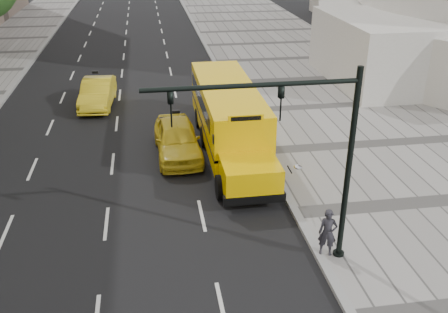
{
  "coord_description": "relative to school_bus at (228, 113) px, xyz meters",
  "views": [
    {
      "loc": [
        0.86,
        -20.85,
        9.97
      ],
      "look_at": [
        3.5,
        -4.0,
        1.9
      ],
      "focal_mm": 40.0,
      "sensor_mm": 36.0,
      "label": 1
    }
  ],
  "objects": [
    {
      "name": "ground",
      "position": [
        -4.5,
        -1.05,
        -1.76
      ],
      "size": [
        140.0,
        140.0,
        0.0
      ],
      "primitive_type": "plane",
      "color": "black",
      "rests_on": "ground"
    },
    {
      "name": "sidewalk_museum",
      "position": [
        7.5,
        -1.05,
        -1.69
      ],
      "size": [
        12.0,
        140.0,
        0.15
      ],
      "primitive_type": "cube",
      "color": "gray",
      "rests_on": "ground"
    },
    {
      "name": "curb_museum",
      "position": [
        1.5,
        -1.05,
        -1.69
      ],
      "size": [
        0.3,
        140.0,
        0.15
      ],
      "primitive_type": "cube",
      "color": "gray",
      "rests_on": "ground"
    },
    {
      "name": "school_bus",
      "position": [
        0.0,
        0.0,
        0.0
      ],
      "size": [
        2.96,
        11.56,
        3.19
      ],
      "color": "#FFC400",
      "rests_on": "ground"
    },
    {
      "name": "taxi_near",
      "position": [
        -2.5,
        -0.61,
        -0.92
      ],
      "size": [
        2.15,
        5.0,
        1.68
      ],
      "primitive_type": "imported",
      "rotation": [
        0.0,
        0.0,
        0.04
      ],
      "color": "yellow",
      "rests_on": "ground"
    },
    {
      "name": "taxi_far",
      "position": [
        -6.66,
        7.07,
        -0.97
      ],
      "size": [
        2.0,
        4.92,
        1.59
      ],
      "primitive_type": "imported",
      "rotation": [
        0.0,
        0.0,
        -0.07
      ],
      "color": "yellow",
      "rests_on": "ground"
    },
    {
      "name": "pedestrian",
      "position": [
        1.7,
        -9.22,
        -0.81
      ],
      "size": [
        0.68,
        0.56,
        1.62
      ],
      "primitive_type": "imported",
      "rotation": [
        0.0,
        0.0,
        -0.34
      ],
      "color": "#2D2B32",
      "rests_on": "sidewalk_museum"
    },
    {
      "name": "traffic_signal",
      "position": [
        0.69,
        -9.34,
        2.33
      ],
      "size": [
        6.18,
        0.36,
        6.4
      ],
      "color": "black",
      "rests_on": "ground"
    }
  ]
}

